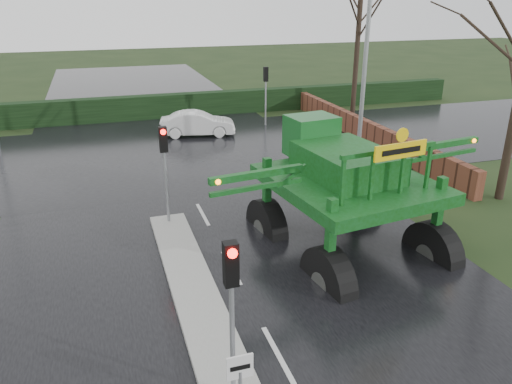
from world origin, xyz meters
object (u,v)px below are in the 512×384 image
object	(u,v)px
traffic_signal_near	(231,289)
street_light_right	(361,31)
keep_left_sign	(240,375)
white_sedan	(198,136)
crop_sprayer	(328,196)
traffic_signal_far	(266,83)
traffic_signal_mid	(164,154)

from	to	relation	value
traffic_signal_near	street_light_right	xyz separation A→B (m)	(9.49, 13.01, 3.40)
keep_left_sign	white_sedan	xyz separation A→B (m)	(3.36, 20.38, -1.06)
keep_left_sign	street_light_right	world-z (taller)	street_light_right
traffic_signal_near	crop_sprayer	distance (m)	5.14
traffic_signal_near	white_sedan	xyz separation A→B (m)	(3.36, 19.89, -2.59)
keep_left_sign	crop_sprayer	world-z (taller)	crop_sprayer
white_sedan	crop_sprayer	bearing A→B (deg)	-167.62
street_light_right	traffic_signal_far	bearing A→B (deg)	101.95
traffic_signal_near	keep_left_sign	bearing A→B (deg)	-90.00
traffic_signal_mid	street_light_right	world-z (taller)	street_light_right
crop_sprayer	street_light_right	bearing A→B (deg)	50.20
traffic_signal_mid	street_light_right	bearing A→B (deg)	25.40
street_light_right	crop_sprayer	bearing A→B (deg)	-122.08
traffic_signal_near	traffic_signal_far	world-z (taller)	same
keep_left_sign	traffic_signal_mid	world-z (taller)	traffic_signal_mid
traffic_signal_mid	white_sedan	size ratio (longest dim) A/B	0.85
keep_left_sign	traffic_signal_near	xyz separation A→B (m)	(0.00, 0.49, 1.53)
street_light_right	keep_left_sign	bearing A→B (deg)	-125.12
traffic_signal_mid	crop_sprayer	world-z (taller)	crop_sprayer
traffic_signal_near	street_light_right	distance (m)	16.46
street_light_right	crop_sprayer	size ratio (longest dim) A/B	1.05
keep_left_sign	street_light_right	xyz separation A→B (m)	(9.49, 13.50, 4.93)
traffic_signal_near	white_sedan	bearing A→B (deg)	80.42
keep_left_sign	traffic_signal_far	size ratio (longest dim) A/B	0.38
keep_left_sign	traffic_signal_near	size ratio (longest dim) A/B	0.38
crop_sprayer	white_sedan	distance (m)	16.44
traffic_signal_near	crop_sprayer	xyz separation A→B (m)	(3.63, 3.65, -0.06)
traffic_signal_near	crop_sprayer	world-z (taller)	crop_sprayer
crop_sprayer	keep_left_sign	bearing A→B (deg)	-138.94
traffic_signal_far	street_light_right	bearing A→B (deg)	101.95
street_light_right	white_sedan	xyz separation A→B (m)	(-6.14, 6.88, -5.99)
traffic_signal_far	street_light_right	size ratio (longest dim) A/B	0.35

